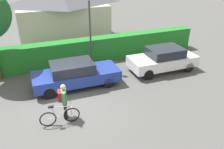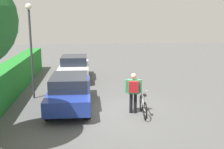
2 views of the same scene
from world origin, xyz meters
name	(u,v)px [view 2 (image 2 of 2)]	position (x,y,z in m)	size (l,w,h in m)	color
ground_plane	(113,111)	(0.00, 0.00, 0.00)	(60.00, 60.00, 0.00)	#505050
parked_car_near	(70,90)	(0.84, 1.75, 0.72)	(4.57, 1.79, 1.40)	navy
parked_car_far	(74,67)	(6.26, 1.75, 0.75)	(4.12, 1.83, 1.45)	silver
bicycle	(143,106)	(-0.54, -1.14, 0.38)	(1.65, 0.50, 0.94)	black
person_rider	(133,89)	(-0.27, -0.79, 0.99)	(0.40, 0.66, 1.63)	black
street_lamp	(31,39)	(2.28, 3.55, 2.83)	(0.28, 0.28, 4.41)	#38383D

